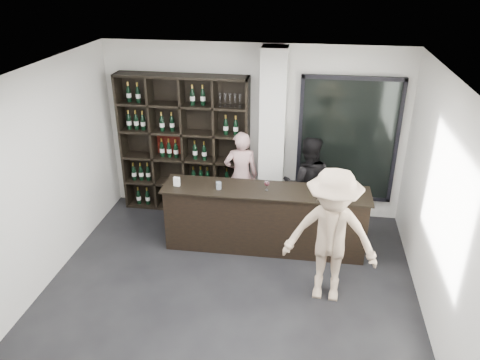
% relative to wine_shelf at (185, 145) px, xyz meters
% --- Properties ---
extents(floor, '(5.00, 5.50, 0.01)m').
position_rel_wine_shelf_xyz_m(floor, '(1.15, -2.57, -1.20)').
color(floor, black).
rests_on(floor, ground).
extents(wine_shelf, '(2.20, 0.35, 2.40)m').
position_rel_wine_shelf_xyz_m(wine_shelf, '(0.00, 0.00, 0.00)').
color(wine_shelf, black).
rests_on(wine_shelf, floor).
extents(structural_column, '(0.40, 0.40, 2.90)m').
position_rel_wine_shelf_xyz_m(structural_column, '(1.50, -0.10, 0.25)').
color(structural_column, silver).
rests_on(structural_column, floor).
extents(glass_panel, '(1.60, 0.08, 2.10)m').
position_rel_wine_shelf_xyz_m(glass_panel, '(2.70, 0.12, 0.20)').
color(glass_panel, black).
rests_on(glass_panel, floor).
extents(tasting_counter, '(3.06, 0.64, 1.01)m').
position_rel_wine_shelf_xyz_m(tasting_counter, '(1.50, -1.06, -0.70)').
color(tasting_counter, black).
rests_on(tasting_counter, floor).
extents(taster_pink, '(0.63, 0.47, 1.56)m').
position_rel_wine_shelf_xyz_m(taster_pink, '(1.00, -0.17, -0.42)').
color(taster_pink, '#CF9D9D').
rests_on(taster_pink, floor).
extents(taster_black, '(0.83, 0.68, 1.60)m').
position_rel_wine_shelf_xyz_m(taster_black, '(2.10, -0.37, -0.40)').
color(taster_black, black).
rests_on(taster_black, floor).
extents(customer, '(1.24, 0.78, 1.84)m').
position_rel_wine_shelf_xyz_m(customer, '(2.43, -2.08, -0.28)').
color(customer, tan).
rests_on(customer, floor).
extents(wine_glass, '(0.08, 0.08, 0.18)m').
position_rel_wine_shelf_xyz_m(wine_glass, '(1.52, -1.09, -0.10)').
color(wine_glass, white).
rests_on(wine_glass, tasting_counter).
extents(spit_cup, '(0.08, 0.08, 0.11)m').
position_rel_wine_shelf_xyz_m(spit_cup, '(0.82, -1.15, -0.14)').
color(spit_cup, silver).
rests_on(spit_cup, tasting_counter).
extents(napkin_stack, '(0.15, 0.15, 0.02)m').
position_rel_wine_shelf_xyz_m(napkin_stack, '(2.42, -0.97, -0.18)').
color(napkin_stack, white).
rests_on(napkin_stack, tasting_counter).
extents(card_stand, '(0.10, 0.06, 0.14)m').
position_rel_wine_shelf_xyz_m(card_stand, '(0.18, -1.15, -0.13)').
color(card_stand, white).
rests_on(card_stand, tasting_counter).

